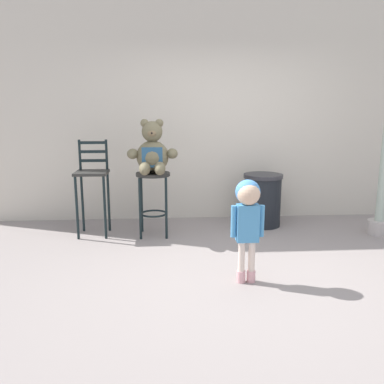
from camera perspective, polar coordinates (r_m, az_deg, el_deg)
The scene contains 7 objects.
ground_plane at distance 3.91m, azimuth 6.86°, elevation -11.70°, with size 24.00×24.00×0.00m, color gray.
building_wall at distance 5.83m, azimuth 3.09°, elevation 16.03°, with size 7.04×0.30×3.99m, color beige.
bar_stool_with_teddy at distance 4.92m, azimuth -5.64°, elevation 0.24°, with size 0.42×0.42×0.80m.
teddy_bear at distance 4.82m, azimuth -5.76°, elevation 5.60°, with size 0.62×0.55×0.65m.
child_walking at distance 3.53m, azimuth 8.10°, elevation -2.44°, with size 0.30×0.24×0.95m.
trash_bin at distance 5.46m, azimuth 10.17°, elevation -1.11°, with size 0.53×0.53×0.71m.
bar_chair_empty at distance 5.06m, azimuth -14.26°, elevation 1.76°, with size 0.39×0.39×1.20m.
Camera 1 is at (-0.70, -3.53, 1.54)m, focal length 36.74 mm.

